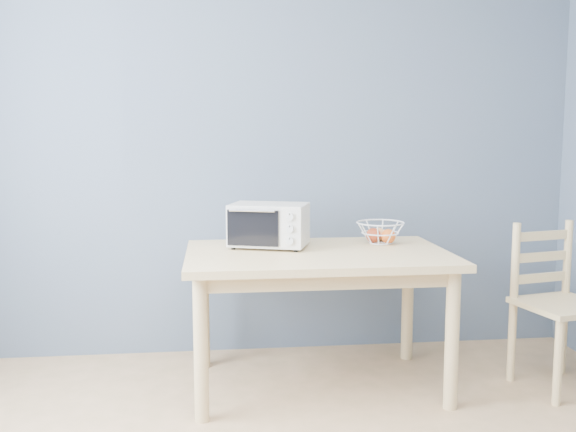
{
  "coord_description": "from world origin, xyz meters",
  "views": [
    {
      "loc": [
        -0.28,
        -1.74,
        1.37
      ],
      "look_at": [
        0.12,
        1.71,
        0.93
      ],
      "focal_mm": 40.0,
      "sensor_mm": 36.0,
      "label": 1
    }
  ],
  "objects": [
    {
      "name": "dining_table",
      "position": [
        0.27,
        1.6,
        0.65
      ],
      "size": [
        1.4,
        0.9,
        0.75
      ],
      "color": "#DDC484",
      "rests_on": "ground"
    },
    {
      "name": "dining_chair",
      "position": [
        1.57,
        1.46,
        0.44
      ],
      "size": [
        0.5,
        0.5,
        0.89
      ],
      "rotation": [
        0.0,
        0.0,
        0.22
      ],
      "color": "#DDC484",
      "rests_on": "ground"
    },
    {
      "name": "room",
      "position": [
        0.0,
        0.0,
        1.3
      ],
      "size": [
        4.01,
        4.51,
        2.61
      ],
      "color": "tan",
      "rests_on": "ground"
    },
    {
      "name": "toaster_oven",
      "position": [
        0.01,
        1.76,
        0.88
      ],
      "size": [
        0.48,
        0.4,
        0.24
      ],
      "rotation": [
        0.0,
        0.0,
        -0.32
      ],
      "color": "beige",
      "rests_on": "dining_table"
    },
    {
      "name": "fruit_basket",
      "position": [
        0.66,
        1.8,
        0.81
      ],
      "size": [
        0.36,
        0.36,
        0.13
      ],
      "rotation": [
        0.0,
        0.0,
        -0.38
      ],
      "color": "white",
      "rests_on": "dining_table"
    }
  ]
}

